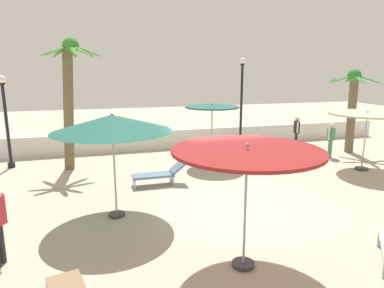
# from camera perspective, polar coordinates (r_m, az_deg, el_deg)

# --- Properties ---
(ground_plane) EXTENTS (56.00, 56.00, 0.00)m
(ground_plane) POSITION_cam_1_polar(r_m,az_deg,el_deg) (9.32, 5.31, -12.20)
(ground_plane) COLOR #B2A893
(boundary_wall) EXTENTS (25.20, 0.30, 0.94)m
(boundary_wall) POSITION_cam_1_polar(r_m,az_deg,el_deg) (17.00, -5.29, 0.69)
(boundary_wall) COLOR silver
(boundary_wall) RESTS_ON ground_plane
(patio_umbrella_0) EXTENTS (2.85, 2.85, 2.52)m
(patio_umbrella_0) POSITION_cam_1_polar(r_m,az_deg,el_deg) (6.46, 9.17, -1.88)
(patio_umbrella_0) COLOR #333338
(patio_umbrella_0) RESTS_ON ground_plane
(patio_umbrella_1) EXTENTS (3.08, 3.08, 2.79)m
(patio_umbrella_1) POSITION_cam_1_polar(r_m,az_deg,el_deg) (8.92, -13.16, 3.34)
(patio_umbrella_1) COLOR #333338
(patio_umbrella_1) RESTS_ON ground_plane
(patio_umbrella_2) EXTENTS (2.85, 2.85, 2.33)m
(patio_umbrella_2) POSITION_cam_1_polar(r_m,az_deg,el_deg) (14.70, 27.20, 4.13)
(patio_umbrella_2) COLOR #333338
(patio_umbrella_2) RESTS_ON ground_plane
(patio_umbrella_4) EXTENTS (2.21, 2.21, 2.54)m
(patio_umbrella_4) POSITION_cam_1_polar(r_m,az_deg,el_deg) (14.01, 3.36, 5.66)
(patio_umbrella_4) COLOR #333338
(patio_umbrella_4) RESTS_ON ground_plane
(palm_tree_0) EXTENTS (2.47, 2.35, 3.92)m
(palm_tree_0) POSITION_cam_1_polar(r_m,az_deg,el_deg) (17.67, 25.21, 6.59)
(palm_tree_0) COLOR brown
(palm_tree_0) RESTS_ON ground_plane
(palm_tree_1) EXTENTS (2.22, 2.22, 5.05)m
(palm_tree_1) POSITION_cam_1_polar(r_m,az_deg,el_deg) (13.97, -19.79, 8.56)
(palm_tree_1) COLOR brown
(palm_tree_1) RESTS_ON ground_plane
(lamp_post_0) EXTENTS (0.32, 0.32, 3.66)m
(lamp_post_0) POSITION_cam_1_polar(r_m,az_deg,el_deg) (15.26, -28.63, 4.08)
(lamp_post_0) COLOR black
(lamp_post_0) RESTS_ON ground_plane
(lamp_post_1) EXTENTS (0.31, 0.31, 4.43)m
(lamp_post_1) POSITION_cam_1_polar(r_m,az_deg,el_deg) (16.92, 8.24, 7.29)
(lamp_post_1) COLOR black
(lamp_post_1) RESTS_ON ground_plane
(lounge_chair_0) EXTENTS (1.88, 0.55, 0.84)m
(lounge_chair_0) POSITION_cam_1_polar(r_m,az_deg,el_deg) (11.75, -5.34, -4.93)
(lounge_chair_0) COLOR #B7B7BC
(lounge_chair_0) RESTS_ON ground_plane
(guest_1) EXTENTS (0.36, 0.52, 1.64)m
(guest_1) POSITION_cam_1_polar(r_m,az_deg,el_deg) (17.52, 17.04, 2.30)
(guest_1) COLOR #26262D
(guest_1) RESTS_ON ground_plane
(guest_2) EXTENTS (0.49, 0.39, 1.54)m
(guest_2) POSITION_cam_1_polar(r_m,az_deg,el_deg) (16.42, 22.16, 1.06)
(guest_2) COLOR #3F8C59
(guest_2) RESTS_ON ground_plane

